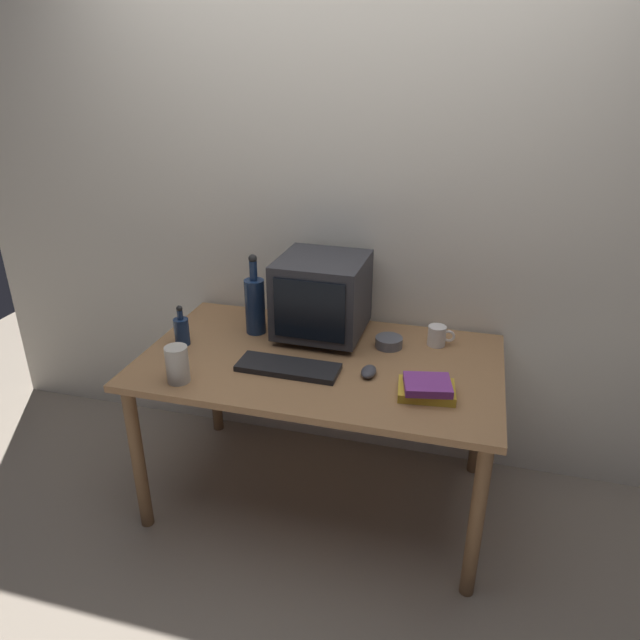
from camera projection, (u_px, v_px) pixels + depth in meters
ground_plane at (320, 495)px, 2.77m from camera, size 6.00×6.00×0.00m
back_wall at (348, 212)px, 2.70m from camera, size 4.00×0.08×2.50m
desk at (320, 375)px, 2.50m from camera, size 1.51×0.88×0.74m
crt_monitor at (322, 296)px, 2.60m from camera, size 0.39×0.40×0.37m
keyboard at (288, 367)px, 2.37m from camera, size 0.42×0.16×0.02m
computer_mouse at (369, 372)px, 2.33m from camera, size 0.06×0.10×0.04m
bottle_tall at (255, 304)px, 2.65m from camera, size 0.09×0.09×0.38m
bottle_short at (182, 330)px, 2.56m from camera, size 0.07×0.07×0.19m
book_stack at (427, 388)px, 2.19m from camera, size 0.23×0.19×0.06m
mug at (437, 336)px, 2.57m from camera, size 0.12×0.08×0.09m
cd_spindle at (389, 342)px, 2.56m from camera, size 0.12×0.12×0.04m
metal_canister at (177, 364)px, 2.26m from camera, size 0.09×0.09×0.15m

